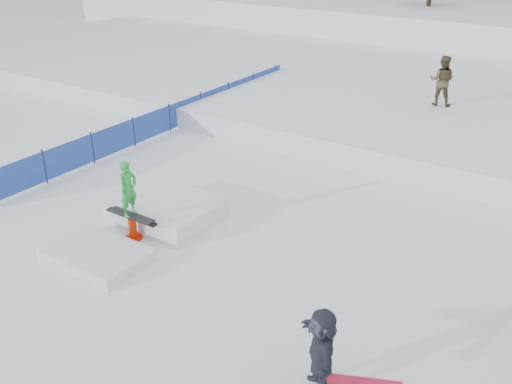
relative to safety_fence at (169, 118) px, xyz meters
The scene contains 8 objects.
ground 9.28m from the safety_fence, 45.44° to the right, with size 120.00×120.00×0.00m, color white.
snow_berm 24.29m from the safety_fence, 74.48° to the left, with size 60.00×14.00×2.40m, color white.
snow_midrise 11.43m from the safety_fence, 55.34° to the left, with size 50.00×18.00×0.80m, color white.
safety_fence is the anchor object (origin of this frame).
walker_olive 10.52m from the safety_fence, 38.08° to the left, with size 0.94×0.73×1.92m, color #484029.
spectator_dark 14.00m from the safety_fence, 38.21° to the right, with size 1.53×0.49×1.65m, color #2D2F3F.
loose_board_red 14.16m from the safety_fence, 35.12° to the right, with size 1.40×0.28×0.03m, color #B81738.
jib_rail_feature 7.70m from the safety_fence, 52.73° to the right, with size 2.60×4.40×2.11m.
Camera 1 is at (7.70, -8.84, 7.32)m, focal length 40.00 mm.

